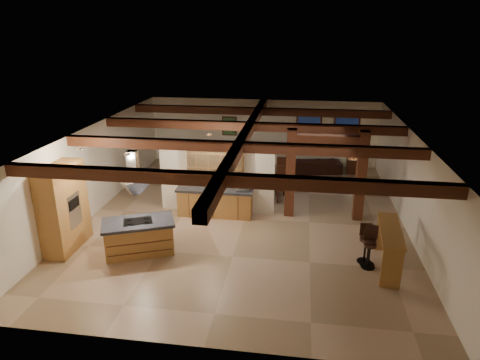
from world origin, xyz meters
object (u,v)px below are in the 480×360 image
Objects in this scene: sofa at (314,165)px; bar_counter at (389,242)px; dining_table at (262,186)px; kitchen_island at (139,236)px.

bar_counter is at bearing 92.15° from sofa.
kitchen_island is at bearing -132.95° from dining_table.
dining_table is at bearing 59.34° from kitchen_island.
kitchen_island reaches higher than dining_table.
kitchen_island reaches higher than sofa.
sofa is at bearing 57.62° from kitchen_island.
sofa is at bearing 102.89° from bar_counter.
sofa is (1.95, 2.76, 0.04)m from dining_table.
bar_counter is (1.72, -7.52, 0.41)m from sofa.
kitchen_island is 0.95× the size of sofa.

